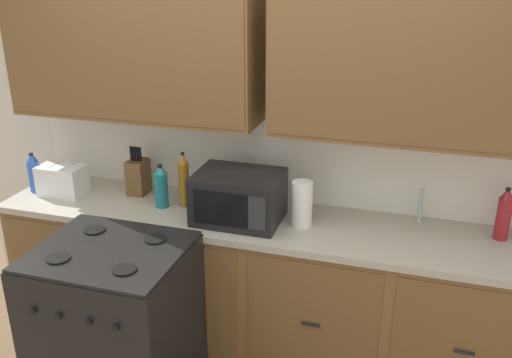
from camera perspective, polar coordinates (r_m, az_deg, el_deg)
name	(u,v)px	position (r m, az deg, el deg)	size (l,w,h in m)	color
wall_unit	(270,87)	(3.18, 1.38, 9.34)	(4.30, 0.40, 2.38)	silver
counter_run	(259,284)	(3.45, 0.29, -10.62)	(3.13, 0.64, 0.91)	black
stove_range	(117,327)	(3.18, -13.93, -14.37)	(0.76, 0.68, 0.95)	black
microwave	(239,197)	(3.16, -1.78, -1.84)	(0.48, 0.37, 0.28)	black
toaster	(63,180)	(3.71, -19.02, -0.10)	(0.28, 0.18, 0.19)	white
knife_block	(138,176)	(3.60, -11.85, 0.30)	(0.11, 0.14, 0.31)	brown
sink_faucet	(421,206)	(3.27, 16.34, -2.65)	(0.02, 0.02, 0.20)	#B2B5BA
paper_towel_roll	(302,204)	(3.10, 4.68, -2.53)	(0.12, 0.12, 0.26)	white
bottle_teal	(161,186)	(3.37, -9.61, -0.74)	(0.08, 0.08, 0.27)	#1E707A
bottle_blue	(34,172)	(3.82, -21.60, 0.62)	(0.07, 0.07, 0.26)	blue
bottle_amber	(184,180)	(3.36, -7.33, -0.08)	(0.06, 0.06, 0.34)	#9E6619
bottle_red	(504,214)	(3.22, 23.83, -3.29)	(0.07, 0.07, 0.29)	maroon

